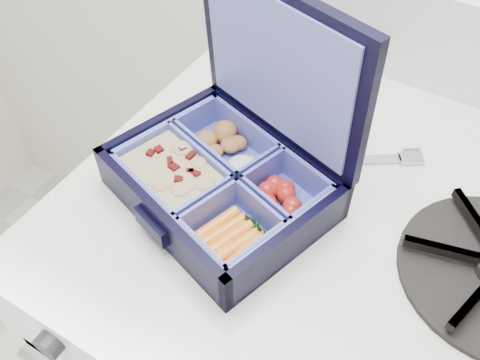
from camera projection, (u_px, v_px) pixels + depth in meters
The scene contains 4 objects.
stove at pixel (305, 351), 0.88m from camera, with size 0.56×0.56×0.84m, color white, non-canonical shape.
bento_box at pixel (220, 183), 0.54m from camera, with size 0.22×0.17×0.05m, color black, non-canonical shape.
burner_grate_rear at pixel (284, 91), 0.67m from camera, with size 0.18×0.18×0.02m, color black.
fork at pixel (343, 160), 0.59m from camera, with size 0.02×0.17×0.01m, color #AFAFB8, non-canonical shape.
Camera 1 is at (-0.52, 1.33, 1.27)m, focal length 38.00 mm.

